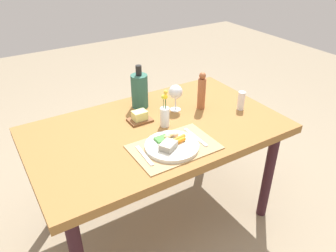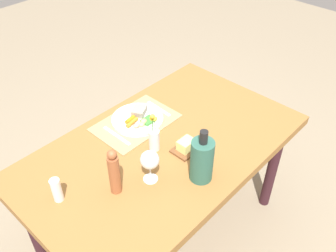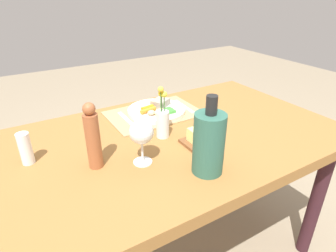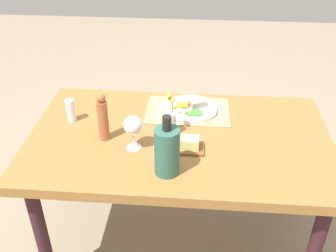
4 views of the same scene
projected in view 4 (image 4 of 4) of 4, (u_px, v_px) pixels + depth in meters
name	position (u px, v px, depth m)	size (l,w,h in m)	color
ground_plane	(178.00, 239.00, 2.21)	(8.00, 8.00, 0.00)	gray
dining_table	(179.00, 149.00, 1.86)	(1.41, 0.84, 0.71)	olive
placemat	(188.00, 111.00, 2.00)	(0.43, 0.28, 0.01)	tan
dinner_plate	(191.00, 108.00, 1.99)	(0.27, 0.27, 0.05)	silver
fork	(220.00, 112.00, 1.98)	(0.02, 0.18, 0.01)	silver
knife	(160.00, 110.00, 2.00)	(0.02, 0.20, 0.01)	silver
pepper_mill	(103.00, 118.00, 1.74)	(0.05, 0.05, 0.23)	#A15834
butter_dish	(190.00, 145.00, 1.71)	(0.13, 0.10, 0.06)	brown
wine_glass	(133.00, 126.00, 1.67)	(0.08, 0.08, 0.16)	white
salt_shaker	(71.00, 111.00, 1.90)	(0.04, 0.04, 0.12)	white
cooler_bottle	(167.00, 151.00, 1.54)	(0.10, 0.10, 0.27)	#2F6051
flower_vase	(171.00, 121.00, 1.80)	(0.05, 0.05, 0.22)	silver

